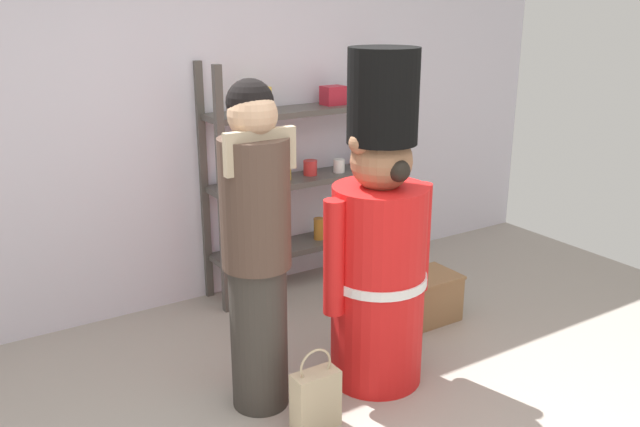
# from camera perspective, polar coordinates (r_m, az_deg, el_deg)

# --- Properties ---
(back_wall) EXTENTS (6.40, 0.12, 2.60)m
(back_wall) POSITION_cam_1_polar(r_m,az_deg,el_deg) (4.57, -12.39, 8.13)
(back_wall) COLOR silver
(back_wall) RESTS_ON ground_plane
(merchandise_shelf) EXTENTS (1.37, 0.35, 1.64)m
(merchandise_shelf) POSITION_cam_1_polar(r_m,az_deg,el_deg) (4.83, -1.80, 3.19)
(merchandise_shelf) COLOR #4C4742
(merchandise_shelf) RESTS_ON ground_plane
(teddy_bear_guard) EXTENTS (0.68, 0.52, 1.80)m
(teddy_bear_guard) POSITION_cam_1_polar(r_m,az_deg,el_deg) (3.58, 4.97, -2.80)
(teddy_bear_guard) COLOR red
(teddy_bear_guard) RESTS_ON ground_plane
(person_shopper) EXTENTS (0.36, 0.34, 1.68)m
(person_shopper) POSITION_cam_1_polar(r_m,az_deg,el_deg) (3.31, -5.37, -2.55)
(person_shopper) COLOR #38332D
(person_shopper) RESTS_ON ground_plane
(shopping_bag) EXTENTS (0.23, 0.11, 0.43)m
(shopping_bag) POSITION_cam_1_polar(r_m,az_deg,el_deg) (3.43, -0.37, -15.28)
(shopping_bag) COLOR #C1AD89
(shopping_bag) RESTS_ON ground_plane
(display_crate) EXTENTS (0.41, 0.31, 0.31)m
(display_crate) POSITION_cam_1_polar(r_m,az_deg,el_deg) (4.53, 8.86, -6.95)
(display_crate) COLOR olive
(display_crate) RESTS_ON ground_plane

